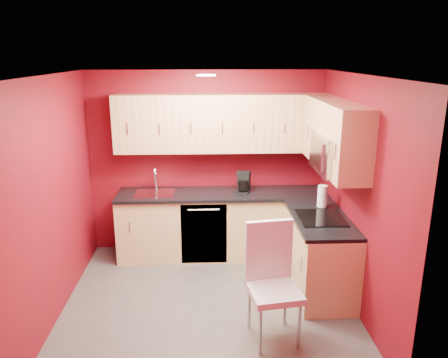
{
  "coord_description": "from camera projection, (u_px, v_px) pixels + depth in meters",
  "views": [
    {
      "loc": [
        -0.01,
        -4.37,
        2.7
      ],
      "look_at": [
        0.2,
        0.55,
        1.28
      ],
      "focal_mm": 35.0,
      "sensor_mm": 36.0,
      "label": 1
    }
  ],
  "objects": [
    {
      "name": "wall_right",
      "position": [
        357.0,
        195.0,
        4.66
      ],
      "size": [
        0.0,
        3.0,
        3.0
      ],
      "primitive_type": "plane",
      "rotation": [
        1.57,
        0.0,
        -1.57
      ],
      "color": "maroon",
      "rests_on": "floor"
    },
    {
      "name": "cooktop",
      "position": [
        321.0,
        218.0,
        4.93
      ],
      "size": [
        0.5,
        0.55,
        0.01
      ],
      "primitive_type": "cube",
      "color": "black",
      "rests_on": "countertop_right"
    },
    {
      "name": "upper_cabinets_back",
      "position": [
        222.0,
        123.0,
        5.72
      ],
      "size": [
        2.8,
        0.35,
        0.75
      ],
      "primitive_type": "cube",
      "color": "tan",
      "rests_on": "wall_back"
    },
    {
      "name": "floor",
      "position": [
        209.0,
        301.0,
        4.94
      ],
      "size": [
        3.2,
        3.2,
        0.0
      ],
      "primitive_type": "plane",
      "color": "#4E4C49",
      "rests_on": "ground"
    },
    {
      "name": "sink",
      "position": [
        155.0,
        191.0,
        5.81
      ],
      "size": [
        0.52,
        0.42,
        0.35
      ],
      "color": "silver",
      "rests_on": "countertop_back"
    },
    {
      "name": "microwave",
      "position": [
        335.0,
        153.0,
        4.73
      ],
      "size": [
        0.42,
        0.76,
        0.42
      ],
      "color": "silver",
      "rests_on": "upper_cabinets_right"
    },
    {
      "name": "wall_front",
      "position": [
        209.0,
        262.0,
        3.16
      ],
      "size": [
        3.2,
        0.0,
        3.2
      ],
      "primitive_type": "plane",
      "rotation": [
        -1.57,
        0.0,
        0.0
      ],
      "color": "maroon",
      "rests_on": "floor"
    },
    {
      "name": "napkin_holder",
      "position": [
        243.0,
        186.0,
        5.86
      ],
      "size": [
        0.16,
        0.16,
        0.16
      ],
      "primitive_type": null,
      "rotation": [
        0.0,
        0.0,
        -0.05
      ],
      "color": "black",
      "rests_on": "countertop_back"
    },
    {
      "name": "countertop_back",
      "position": [
        222.0,
        194.0,
        5.84
      ],
      "size": [
        2.8,
        0.63,
        0.04
      ],
      "primitive_type": "cube",
      "color": "black",
      "rests_on": "base_cabinets_back"
    },
    {
      "name": "dining_chair",
      "position": [
        274.0,
        285.0,
        4.15
      ],
      "size": [
        0.54,
        0.56,
        1.16
      ],
      "primitive_type": null,
      "rotation": [
        0.0,
        0.0,
        0.16
      ],
      "color": "silver",
      "rests_on": "floor"
    },
    {
      "name": "coffee_maker",
      "position": [
        243.0,
        183.0,
        5.78
      ],
      "size": [
        0.24,
        0.27,
        0.28
      ],
      "primitive_type": null,
      "rotation": [
        0.0,
        0.0,
        -0.34
      ],
      "color": "black",
      "rests_on": "countertop_back"
    },
    {
      "name": "paper_towel",
      "position": [
        322.0,
        197.0,
        5.25
      ],
      "size": [
        0.2,
        0.2,
        0.27
      ],
      "primitive_type": null,
      "rotation": [
        0.0,
        0.0,
        0.33
      ],
      "color": "white",
      "rests_on": "countertop_right"
    },
    {
      "name": "dishwasher_front",
      "position": [
        204.0,
        234.0,
        5.69
      ],
      "size": [
        0.6,
        0.02,
        0.82
      ],
      "primitive_type": "cube",
      "color": "black",
      "rests_on": "base_cabinets_back"
    },
    {
      "name": "base_cabinets_right",
      "position": [
        319.0,
        254.0,
        5.11
      ],
      "size": [
        0.6,
        1.3,
        0.87
      ],
      "primitive_type": "cube",
      "color": "#D3B878",
      "rests_on": "floor"
    },
    {
      "name": "wall_back",
      "position": [
        207.0,
        163.0,
        6.04
      ],
      "size": [
        3.2,
        0.0,
        3.2
      ],
      "primitive_type": "plane",
      "rotation": [
        1.57,
        0.0,
        0.0
      ],
      "color": "maroon",
      "rests_on": "floor"
    },
    {
      "name": "wall_left",
      "position": [
        54.0,
        199.0,
        4.53
      ],
      "size": [
        0.0,
        3.0,
        3.0
      ],
      "primitive_type": "plane",
      "rotation": [
        1.57,
        0.0,
        1.57
      ],
      "color": "maroon",
      "rests_on": "floor"
    },
    {
      "name": "downlight",
      "position": [
        206.0,
        75.0,
        4.54
      ],
      "size": [
        0.2,
        0.2,
        0.01
      ],
      "primitive_type": "cylinder",
      "color": "white",
      "rests_on": "ceiling"
    },
    {
      "name": "upper_cabinets_right",
      "position": [
        333.0,
        129.0,
        4.9
      ],
      "size": [
        0.35,
        1.55,
        0.75
      ],
      "color": "tan",
      "rests_on": "wall_right"
    },
    {
      "name": "ceiling",
      "position": [
        206.0,
        75.0,
        4.25
      ],
      "size": [
        3.2,
        3.2,
        0.0
      ],
      "primitive_type": "plane",
      "rotation": [
        3.14,
        0.0,
        0.0
      ],
      "color": "white",
      "rests_on": "wall_back"
    },
    {
      "name": "base_cabinets_back",
      "position": [
        222.0,
        225.0,
        5.98
      ],
      "size": [
        2.8,
        0.6,
        0.87
      ],
      "primitive_type": "cube",
      "color": "#D3B878",
      "rests_on": "floor"
    },
    {
      "name": "countertop_right",
      "position": [
        320.0,
        219.0,
        4.97
      ],
      "size": [
        0.63,
        1.27,
        0.04
      ],
      "primitive_type": "cube",
      "color": "black",
      "rests_on": "base_cabinets_right"
    }
  ]
}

